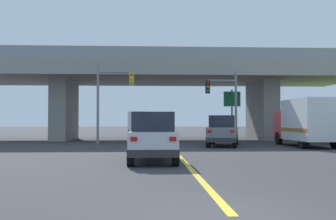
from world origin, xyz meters
TOP-DOWN VIEW (x-y plane):
  - ground at (0.00, 29.36)m, footprint 160.00×160.00m
  - overpass_bridge at (0.00, 29.36)m, footprint 33.61×10.40m
  - lane_divider_stripe at (0.00, 13.21)m, footprint 0.20×26.43m
  - suv_lead at (-1.30, 9.75)m, footprint 1.91×4.81m
  - suv_crossing at (3.48, 19.74)m, footprint 2.93×5.08m
  - box_truck at (8.76, 18.86)m, footprint 2.33×6.64m
  - sedan_oncoming at (-1.20, 34.99)m, footprint 1.95×4.59m
  - traffic_signal_nearside at (4.28, 22.94)m, footprint 2.35×0.36m
  - traffic_signal_farside at (-4.21, 22.30)m, footprint 2.64×0.36m
  - highway_sign at (5.66, 27.29)m, footprint 1.45×0.17m
  - semi_truck_distant at (-2.90, 49.33)m, footprint 2.33×7.14m

SIDE VIEW (x-z plane):
  - ground at x=0.00m, z-range 0.00..0.00m
  - lane_divider_stripe at x=0.00m, z-range 0.00..0.01m
  - sedan_oncoming at x=-1.20m, z-range 0.00..2.02m
  - suv_crossing at x=3.48m, z-range 0.00..2.02m
  - suv_lead at x=-1.30m, z-range 0.00..2.02m
  - semi_truck_distant at x=-2.90m, z-range 0.10..3.00m
  - box_truck at x=8.76m, z-range 0.08..3.13m
  - highway_sign at x=5.66m, z-range 0.96..5.28m
  - traffic_signal_nearside at x=4.28m, z-range 0.66..6.04m
  - traffic_signal_farside at x=-4.21m, z-range 0.77..6.56m
  - overpass_bridge at x=0.00m, z-range 1.64..9.04m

